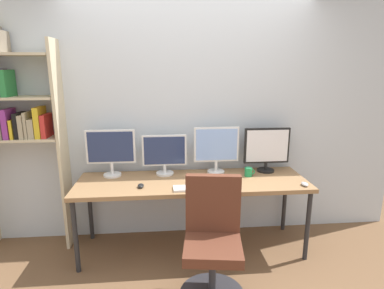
{
  "coord_description": "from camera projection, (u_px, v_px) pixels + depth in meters",
  "views": [
    {
      "loc": [
        -0.27,
        -2.28,
        1.81
      ],
      "look_at": [
        0.0,
        0.65,
        1.09
      ],
      "focal_mm": 29.25,
      "sensor_mm": 36.0,
      "label": 1
    }
  ],
  "objects": [
    {
      "name": "monitor_far_right",
      "position": [
        267.0,
        148.0,
        3.28
      ],
      "size": [
        0.48,
        0.18,
        0.47
      ],
      "color": "black",
      "rests_on": "desk"
    },
    {
      "name": "monitor_center_left",
      "position": [
        165.0,
        153.0,
        3.19
      ],
      "size": [
        0.45,
        0.18,
        0.41
      ],
      "color": "silver",
      "rests_on": "desk"
    },
    {
      "name": "office_chair",
      "position": [
        213.0,
        251.0,
        2.47
      ],
      "size": [
        0.52,
        0.52,
        0.99
      ],
      "color": "#2D2D33",
      "rests_on": "ground_plane"
    },
    {
      "name": "coffee_mug",
      "position": [
        249.0,
        172.0,
        3.17
      ],
      "size": [
        0.11,
        0.08,
        0.09
      ],
      "color": "#1E8C4C",
      "rests_on": "desk"
    },
    {
      "name": "mouse_left_side",
      "position": [
        305.0,
        184.0,
        2.92
      ],
      "size": [
        0.06,
        0.1,
        0.03
      ],
      "primitive_type": "ellipsoid",
      "color": "silver",
      "rests_on": "desk"
    },
    {
      "name": "wall_back",
      "position": [
        189.0,
        117.0,
        3.33
      ],
      "size": [
        4.65,
        0.1,
        2.6
      ],
      "color": "silver",
      "rests_on": "ground_plane"
    },
    {
      "name": "desk",
      "position": [
        192.0,
        185.0,
        3.07
      ],
      "size": [
        2.25,
        0.68,
        0.74
      ],
      "color": "#936D47",
      "rests_on": "ground_plane"
    },
    {
      "name": "monitor_far_left",
      "position": [
        111.0,
        150.0,
        3.13
      ],
      "size": [
        0.49,
        0.18,
        0.48
      ],
      "color": "silver",
      "rests_on": "desk"
    },
    {
      "name": "bookshelf",
      "position": [
        9.0,
        112.0,
        2.97
      ],
      "size": [
        0.83,
        0.28,
        2.23
      ],
      "color": "beige",
      "rests_on": "ground_plane"
    },
    {
      "name": "mouse_right_side",
      "position": [
        141.0,
        186.0,
        2.88
      ],
      "size": [
        0.06,
        0.1,
        0.03
      ],
      "primitive_type": "ellipsoid",
      "color": "black",
      "rests_on": "desk"
    },
    {
      "name": "keyboard_main",
      "position": [
        195.0,
        188.0,
        2.84
      ],
      "size": [
        0.39,
        0.13,
        0.02
      ],
      "primitive_type": "cube",
      "color": "silver",
      "rests_on": "desk"
    },
    {
      "name": "monitor_center_right",
      "position": [
        216.0,
        148.0,
        3.22
      ],
      "size": [
        0.46,
        0.18,
        0.49
      ],
      "color": "silver",
      "rests_on": "desk"
    },
    {
      "name": "ground_plane",
      "position": [
        199.0,
        287.0,
        2.66
      ],
      "size": [
        12.0,
        12.0,
        0.0
      ],
      "primitive_type": "plane",
      "color": "brown"
    }
  ]
}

